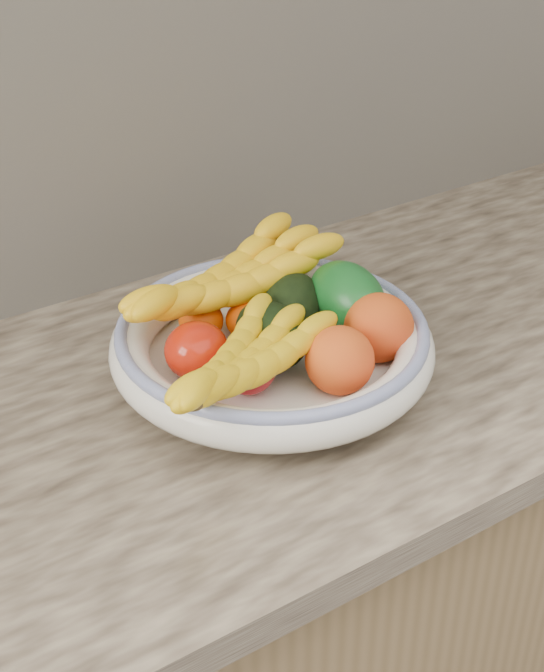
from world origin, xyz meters
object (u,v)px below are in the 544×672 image
at_px(fruit_bowl, 272,344).
at_px(banana_bunch_back, 229,288).
at_px(green_mango, 347,298).
at_px(banana_bunch_front, 244,368).

height_order(fruit_bowl, banana_bunch_back, banana_bunch_back).
relative_size(fruit_bowl, banana_bunch_back, 1.16).
xyz_separation_m(fruit_bowl, banana_bunch_back, (-0.01, 0.09, 0.04)).
distance_m(fruit_bowl, banana_bunch_back, 0.10).
height_order(green_mango, banana_bunch_back, banana_bunch_back).
relative_size(green_mango, banana_bunch_front, 0.44).
xyz_separation_m(green_mango, banana_bunch_front, (-0.19, -0.07, 0.01)).
bearing_deg(fruit_bowl, green_mango, 0.99).
bearing_deg(green_mango, fruit_bowl, -176.19).
bearing_deg(banana_bunch_front, green_mango, -7.62).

